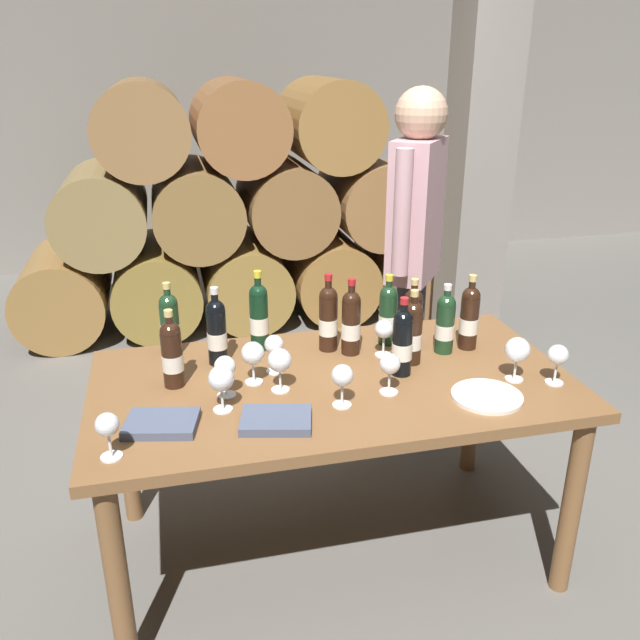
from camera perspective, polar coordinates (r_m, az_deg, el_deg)
The scene contains 32 objects.
ground_plane at distance 2.80m, azimuth 1.01°, elevation -19.12°, with size 14.00×14.00×0.00m, color #66635E.
cellar_back_wall at distance 6.27m, azimuth -9.00°, elevation 17.76°, with size 10.00×0.24×2.80m, color gray.
barrel_stack at distance 4.79m, azimuth -6.80°, elevation 8.79°, with size 3.12×0.90×1.69m.
stone_pillar at distance 4.11m, azimuth 13.58°, elevation 13.89°, with size 0.32×0.32×2.60m, color gray.
dining_table at distance 2.41m, azimuth 1.12°, elevation -7.07°, with size 1.70×0.90×0.76m.
wine_bottle_0 at distance 2.58m, azimuth 10.76°, elevation -0.24°, with size 0.07×0.07×0.28m.
wine_bottle_1 at distance 2.52m, azimuth 2.70°, elevation -0.15°, with size 0.07×0.07×0.30m.
wine_bottle_2 at distance 2.61m, azimuth 8.02°, elevation 0.22°, with size 0.07×0.07×0.28m.
wine_bottle_3 at distance 2.58m, azimuth -12.84°, elevation -0.28°, with size 0.07×0.07×0.29m.
wine_bottle_4 at distance 2.57m, azimuth -5.30°, elevation 0.35°, with size 0.07×0.07×0.32m.
wine_bottle_5 at distance 2.37m, azimuth 7.12°, elevation -1.86°, with size 0.07×0.07×0.29m.
wine_bottle_6 at distance 2.46m, azimuth -8.91°, elevation -0.95°, with size 0.07×0.07×0.30m.
wine_bottle_7 at distance 2.62m, azimuth 5.89°, elevation 0.52°, with size 0.07×0.07×0.29m.
wine_bottle_8 at distance 2.46m, azimuth 7.99°, elevation -1.01°, with size 0.07×0.07×0.29m.
wine_bottle_9 at distance 2.33m, azimuth -12.66°, elevation -2.82°, with size 0.07×0.07×0.28m.
wine_bottle_10 at distance 2.63m, azimuth 12.78°, elevation 0.26°, with size 0.07×0.07×0.30m.
wine_bottle_11 at distance 2.55m, azimuth 0.72°, elevation 0.21°, with size 0.07×0.07×0.31m.
wine_glass_0 at distance 2.15m, azimuth 1.94°, elevation -4.95°, with size 0.07×0.07×0.15m.
wine_glass_1 at distance 2.24m, azimuth 6.05°, elevation -3.93°, with size 0.07×0.07×0.15m.
wine_glass_2 at distance 2.14m, azimuth -8.54°, elevation -5.12°, with size 0.08×0.08×0.16m.
wine_glass_3 at distance 2.25m, azimuth -3.49°, elevation -3.59°, with size 0.08×0.08×0.16m.
wine_glass_4 at distance 2.44m, azimuth 19.85°, elevation -2.98°, with size 0.07×0.07×0.15m.
wine_glass_5 at distance 2.38m, azimuth -3.98°, elevation -2.27°, with size 0.07×0.07×0.14m.
wine_glass_6 at distance 2.42m, azimuth 16.68°, elevation -2.55°, with size 0.09×0.09×0.16m.
wine_glass_7 at distance 2.52m, azimuth 5.55°, elevation -0.91°, with size 0.07×0.07×0.15m.
wine_glass_8 at distance 2.31m, azimuth -5.83°, elevation -2.97°, with size 0.08×0.08×0.16m.
wine_glass_9 at distance 1.98m, azimuth -17.88°, elevation -8.77°, with size 0.07×0.07×0.14m.
wine_glass_10 at distance 2.23m, azimuth -8.20°, elevation -4.13°, with size 0.07×0.07×0.15m.
tasting_notebook at distance 2.13m, azimuth -13.52°, elevation -8.69°, with size 0.22×0.16×0.03m, color #4C5670.
leather_ledger at distance 2.10m, azimuth -3.82°, elevation -8.63°, with size 0.22×0.16×0.03m, color #4C5670.
serving_plate at distance 2.31m, azimuth 14.21°, elevation -6.40°, with size 0.24×0.24×0.01m, color white.
sommelier_presenting at distance 3.11m, azimuth 8.15°, elevation 6.95°, with size 0.34×0.41×1.72m.
Camera 1 is at (-0.54, -2.04, 1.84)m, focal length 37.06 mm.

